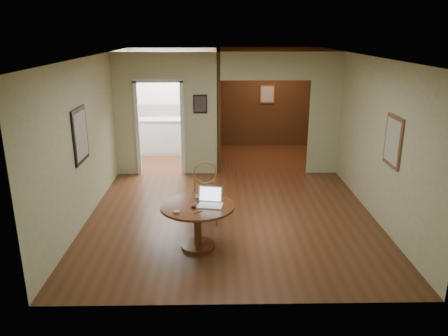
{
  "coord_description": "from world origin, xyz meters",
  "views": [
    {
      "loc": [
        -0.26,
        -6.99,
        3.15
      ],
      "look_at": [
        -0.13,
        -0.2,
        0.99
      ],
      "focal_mm": 35.0,
      "sensor_mm": 36.0,
      "label": 1
    }
  ],
  "objects_px": {
    "chair": "(206,189)",
    "open_laptop": "(210,200)",
    "closed_laptop": "(207,198)",
    "dining_table": "(198,216)"
  },
  "relations": [
    {
      "from": "closed_laptop",
      "to": "dining_table",
      "type": "bearing_deg",
      "value": -114.53
    },
    {
      "from": "chair",
      "to": "open_laptop",
      "type": "xyz_separation_m",
      "value": [
        0.09,
        -0.92,
        0.18
      ]
    },
    {
      "from": "dining_table",
      "to": "chair",
      "type": "bearing_deg",
      "value": 83.69
    },
    {
      "from": "dining_table",
      "to": "open_laptop",
      "type": "bearing_deg",
      "value": 4.71
    },
    {
      "from": "dining_table",
      "to": "chair",
      "type": "height_order",
      "value": "chair"
    },
    {
      "from": "closed_laptop",
      "to": "chair",
      "type": "bearing_deg",
      "value": 97.55
    },
    {
      "from": "chair",
      "to": "open_laptop",
      "type": "relative_size",
      "value": 2.62
    },
    {
      "from": "dining_table",
      "to": "closed_laptop",
      "type": "distance_m",
      "value": 0.33
    },
    {
      "from": "dining_table",
      "to": "closed_laptop",
      "type": "xyz_separation_m",
      "value": [
        0.13,
        0.23,
        0.19
      ]
    },
    {
      "from": "dining_table",
      "to": "closed_laptop",
      "type": "height_order",
      "value": "closed_laptop"
    }
  ]
}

